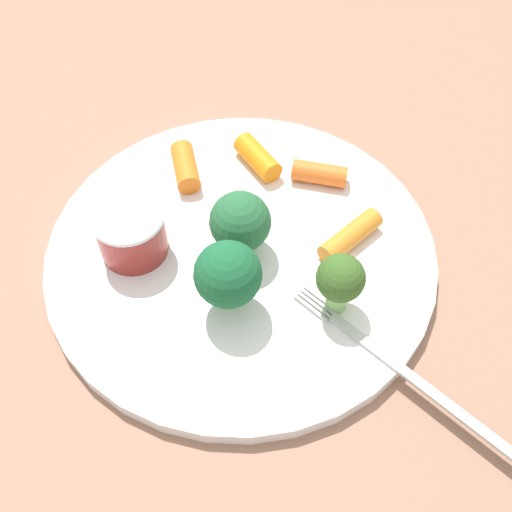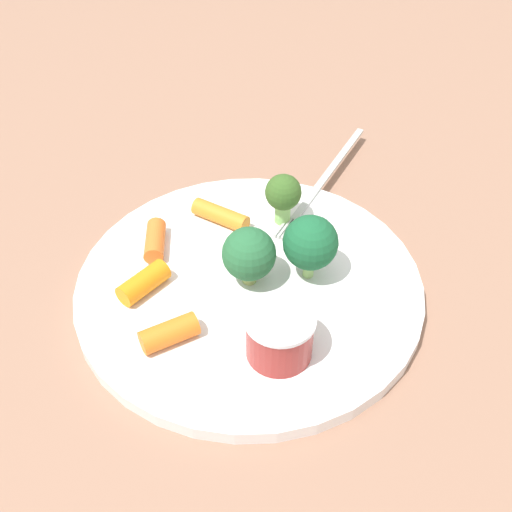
{
  "view_description": "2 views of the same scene",
  "coord_description": "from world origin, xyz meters",
  "px_view_note": "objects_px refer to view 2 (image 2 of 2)",
  "views": [
    {
      "loc": [
        0.27,
        0.05,
        0.37
      ],
      "look_at": [
        0.01,
        0.01,
        0.02
      ],
      "focal_mm": 43.6,
      "sensor_mm": 36.0,
      "label": 1
    },
    {
      "loc": [
        -0.04,
        -0.35,
        0.37
      ],
      "look_at": [
        0.01,
        0.01,
        0.03
      ],
      "focal_mm": 43.24,
      "sensor_mm": 36.0,
      "label": 2
    }
  ],
  "objects_px": {
    "sauce_cup": "(280,335)",
    "carrot_stick_3": "(220,215)",
    "carrot_stick_1": "(144,287)",
    "fork": "(323,180)",
    "broccoli_floret_1": "(311,246)",
    "carrot_stick_2": "(169,333)",
    "carrot_stick_0": "(155,241)",
    "plate": "(249,286)",
    "broccoli_floret_0": "(283,194)",
    "broccoli_floret_2": "(245,255)"
  },
  "relations": [
    {
      "from": "plate",
      "to": "sauce_cup",
      "type": "bearing_deg",
      "value": -80.89
    },
    {
      "from": "carrot_stick_0",
      "to": "broccoli_floret_2",
      "type": "bearing_deg",
      "value": -35.07
    },
    {
      "from": "carrot_stick_2",
      "to": "fork",
      "type": "relative_size",
      "value": 0.25
    },
    {
      "from": "broccoli_floret_0",
      "to": "broccoli_floret_1",
      "type": "relative_size",
      "value": 0.84
    },
    {
      "from": "broccoli_floret_0",
      "to": "carrot_stick_3",
      "type": "bearing_deg",
      "value": 173.63
    },
    {
      "from": "broccoli_floret_0",
      "to": "carrot_stick_0",
      "type": "bearing_deg",
      "value": -169.58
    },
    {
      "from": "sauce_cup",
      "to": "broccoli_floret_2",
      "type": "distance_m",
      "value": 0.08
    },
    {
      "from": "carrot_stick_3",
      "to": "fork",
      "type": "xyz_separation_m",
      "value": [
        0.1,
        0.05,
        -0.01
      ]
    },
    {
      "from": "broccoli_floret_1",
      "to": "plate",
      "type": "bearing_deg",
      "value": 175.53
    },
    {
      "from": "plate",
      "to": "carrot_stick_1",
      "type": "relative_size",
      "value": 6.53
    },
    {
      "from": "plate",
      "to": "fork",
      "type": "relative_size",
      "value": 1.67
    },
    {
      "from": "broccoli_floret_1",
      "to": "broccoli_floret_2",
      "type": "xyz_separation_m",
      "value": [
        -0.05,
        0.0,
        -0.01
      ]
    },
    {
      "from": "plate",
      "to": "sauce_cup",
      "type": "xyz_separation_m",
      "value": [
        0.01,
        -0.07,
        0.02
      ]
    },
    {
      "from": "broccoli_floret_1",
      "to": "broccoli_floret_2",
      "type": "distance_m",
      "value": 0.05
    },
    {
      "from": "broccoli_floret_2",
      "to": "carrot_stick_1",
      "type": "relative_size",
      "value": 1.18
    },
    {
      "from": "broccoli_floret_1",
      "to": "sauce_cup",
      "type": "bearing_deg",
      "value": -117.05
    },
    {
      "from": "broccoli_floret_1",
      "to": "carrot_stick_0",
      "type": "height_order",
      "value": "broccoli_floret_1"
    },
    {
      "from": "broccoli_floret_0",
      "to": "fork",
      "type": "relative_size",
      "value": 0.29
    },
    {
      "from": "sauce_cup",
      "to": "broccoli_floret_1",
      "type": "relative_size",
      "value": 0.88
    },
    {
      "from": "sauce_cup",
      "to": "carrot_stick_3",
      "type": "height_order",
      "value": "sauce_cup"
    },
    {
      "from": "carrot_stick_3",
      "to": "broccoli_floret_1",
      "type": "bearing_deg",
      "value": -51.38
    },
    {
      "from": "plate",
      "to": "carrot_stick_2",
      "type": "xyz_separation_m",
      "value": [
        -0.07,
        -0.05,
        0.01
      ]
    },
    {
      "from": "carrot_stick_2",
      "to": "fork",
      "type": "distance_m",
      "value": 0.23
    },
    {
      "from": "sauce_cup",
      "to": "broccoli_floret_0",
      "type": "height_order",
      "value": "broccoli_floret_0"
    },
    {
      "from": "carrot_stick_1",
      "to": "fork",
      "type": "height_order",
      "value": "carrot_stick_1"
    },
    {
      "from": "sauce_cup",
      "to": "broccoli_floret_0",
      "type": "bearing_deg",
      "value": 79.53
    },
    {
      "from": "broccoli_floret_2",
      "to": "fork",
      "type": "xyz_separation_m",
      "value": [
        0.09,
        0.12,
        -0.03
      ]
    },
    {
      "from": "carrot_stick_1",
      "to": "carrot_stick_2",
      "type": "height_order",
      "value": "same"
    },
    {
      "from": "plate",
      "to": "broccoli_floret_0",
      "type": "bearing_deg",
      "value": 61.14
    },
    {
      "from": "carrot_stick_0",
      "to": "plate",
      "type": "bearing_deg",
      "value": -33.9
    },
    {
      "from": "broccoli_floret_1",
      "to": "carrot_stick_0",
      "type": "xyz_separation_m",
      "value": [
        -0.12,
        0.05,
        -0.03
      ]
    },
    {
      "from": "broccoli_floret_2",
      "to": "sauce_cup",
      "type": "bearing_deg",
      "value": -78.6
    },
    {
      "from": "carrot_stick_3",
      "to": "fork",
      "type": "bearing_deg",
      "value": 24.44
    },
    {
      "from": "carrot_stick_2",
      "to": "plate",
      "type": "bearing_deg",
      "value": 39.61
    },
    {
      "from": "broccoli_floret_1",
      "to": "carrot_stick_0",
      "type": "distance_m",
      "value": 0.14
    },
    {
      "from": "broccoli_floret_0",
      "to": "fork",
      "type": "bearing_deg",
      "value": 47.46
    },
    {
      "from": "broccoli_floret_0",
      "to": "carrot_stick_1",
      "type": "bearing_deg",
      "value": -148.45
    },
    {
      "from": "broccoli_floret_2",
      "to": "carrot_stick_2",
      "type": "distance_m",
      "value": 0.08
    },
    {
      "from": "carrot_stick_0",
      "to": "sauce_cup",
      "type": "bearing_deg",
      "value": -55.38
    },
    {
      "from": "carrot_stick_0",
      "to": "carrot_stick_2",
      "type": "xyz_separation_m",
      "value": [
        0.01,
        -0.1,
        0.0
      ]
    },
    {
      "from": "carrot_stick_0",
      "to": "carrot_stick_1",
      "type": "distance_m",
      "value": 0.06
    },
    {
      "from": "carrot_stick_2",
      "to": "broccoli_floret_1",
      "type": "bearing_deg",
      "value": 23.87
    },
    {
      "from": "sauce_cup",
      "to": "carrot_stick_0",
      "type": "relative_size",
      "value": 1.19
    },
    {
      "from": "fork",
      "to": "carrot_stick_0",
      "type": "bearing_deg",
      "value": -155.42
    },
    {
      "from": "sauce_cup",
      "to": "carrot_stick_3",
      "type": "relative_size",
      "value": 0.95
    },
    {
      "from": "sauce_cup",
      "to": "carrot_stick_2",
      "type": "relative_size",
      "value": 1.18
    },
    {
      "from": "carrot_stick_3",
      "to": "broccoli_floret_0",
      "type": "bearing_deg",
      "value": -6.37
    },
    {
      "from": "carrot_stick_2",
      "to": "carrot_stick_3",
      "type": "xyz_separation_m",
      "value": [
        0.05,
        0.13,
        -0.0
      ]
    },
    {
      "from": "sauce_cup",
      "to": "carrot_stick_1",
      "type": "distance_m",
      "value": 0.12
    },
    {
      "from": "broccoli_floret_1",
      "to": "carrot_stick_1",
      "type": "xyz_separation_m",
      "value": [
        -0.13,
        -0.0,
        -0.03
      ]
    }
  ]
}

